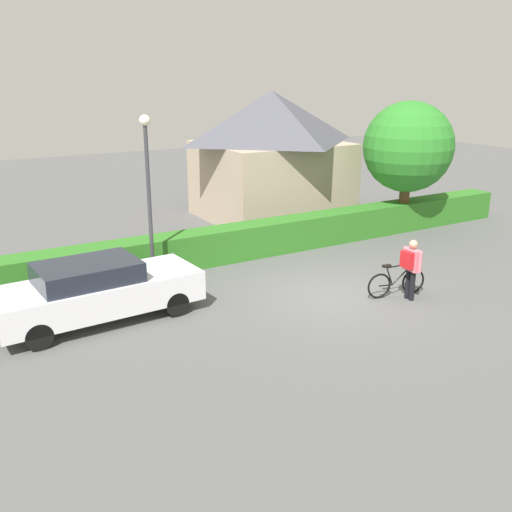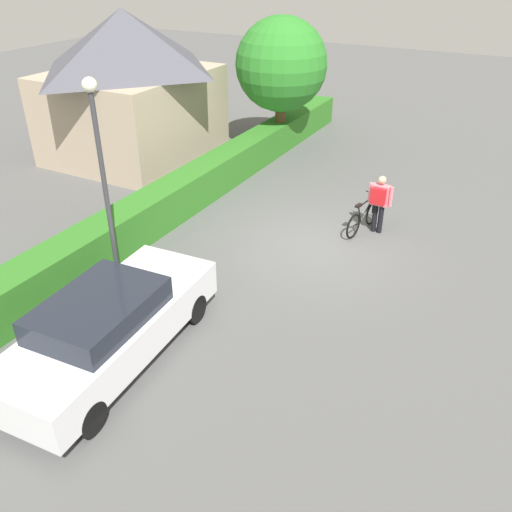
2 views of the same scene
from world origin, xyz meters
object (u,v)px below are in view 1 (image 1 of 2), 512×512
at_px(parked_car_near, 96,290).
at_px(tree_kerbside, 408,147).
at_px(bicycle, 396,282).
at_px(person_rider, 411,264).
at_px(street_lamp, 148,179).

xyz_separation_m(parked_car_near, tree_kerbside, (11.75, 2.45, 2.21)).
height_order(parked_car_near, bicycle, parked_car_near).
height_order(parked_car_near, person_rider, person_rider).
bearing_deg(bicycle, street_lamp, 142.69).
bearing_deg(person_rider, bicycle, 106.20).
xyz_separation_m(bicycle, person_rider, (0.10, -0.34, 0.55)).
xyz_separation_m(person_rider, street_lamp, (-5.13, 4.17, 1.93)).
height_order(parked_car_near, street_lamp, street_lamp).
xyz_separation_m(person_rider, tree_kerbside, (4.71, 5.10, 2.03)).
xyz_separation_m(parked_car_near, street_lamp, (1.91, 1.52, 2.12)).
distance_m(parked_car_near, person_rider, 7.53).
bearing_deg(tree_kerbside, person_rider, -132.71).
distance_m(parked_car_near, bicycle, 7.33).
bearing_deg(street_lamp, parked_car_near, -141.54).
bearing_deg(person_rider, parked_car_near, 159.37).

